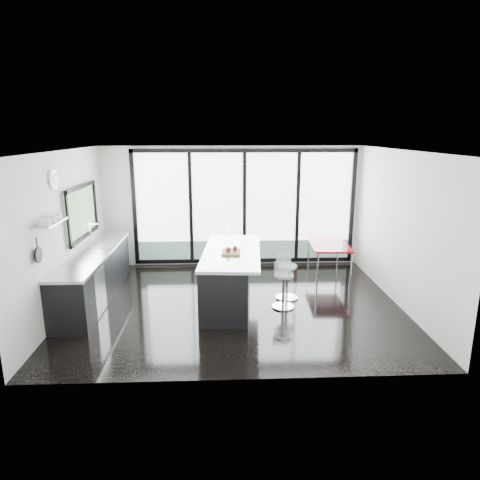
{
  "coord_description": "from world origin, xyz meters",
  "views": [
    {
      "loc": [
        -0.24,
        -7.41,
        3.12
      ],
      "look_at": [
        0.1,
        0.3,
        1.15
      ],
      "focal_mm": 32.0,
      "sensor_mm": 36.0,
      "label": 1
    }
  ],
  "objects_px": {
    "island": "(228,276)",
    "red_table": "(328,259)",
    "bar_stool_near": "(283,291)",
    "bar_stool_far": "(287,282)"
  },
  "relations": [
    {
      "from": "bar_stool_far",
      "to": "bar_stool_near",
      "type": "bearing_deg",
      "value": -130.96
    },
    {
      "from": "island",
      "to": "red_table",
      "type": "relative_size",
      "value": 1.82
    },
    {
      "from": "island",
      "to": "bar_stool_far",
      "type": "xyz_separation_m",
      "value": [
        1.13,
        0.1,
        -0.17
      ]
    },
    {
      "from": "island",
      "to": "bar_stool_far",
      "type": "height_order",
      "value": "island"
    },
    {
      "from": "island",
      "to": "bar_stool_near",
      "type": "relative_size",
      "value": 3.89
    },
    {
      "from": "island",
      "to": "red_table",
      "type": "distance_m",
      "value": 2.65
    },
    {
      "from": "bar_stool_near",
      "to": "red_table",
      "type": "relative_size",
      "value": 0.47
    },
    {
      "from": "bar_stool_near",
      "to": "bar_stool_far",
      "type": "relative_size",
      "value": 0.96
    },
    {
      "from": "bar_stool_near",
      "to": "red_table",
      "type": "xyz_separation_m",
      "value": [
        1.25,
        1.73,
        0.05
      ]
    },
    {
      "from": "island",
      "to": "red_table",
      "type": "height_order",
      "value": "island"
    }
  ]
}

